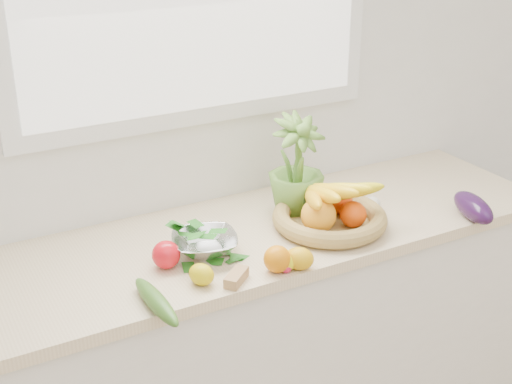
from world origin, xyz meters
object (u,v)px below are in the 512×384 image
apple (166,255)px  fruit_basket (329,212)px  eggplant (473,207)px  cucumber (156,301)px  potted_herb (296,165)px  colander_with_spinach (205,239)px

apple → fruit_basket: (0.58, -0.01, 0.01)m
apple → fruit_basket: size_ratio=0.19×
apple → eggplant: bearing=-10.5°
apple → fruit_basket: fruit_basket is taller
cucumber → potted_herb: 0.75m
potted_herb → eggplant: bearing=-34.1°
apple → eggplant: (1.04, -0.19, -0.00)m
apple → cucumber: 0.23m
potted_herb → fruit_basket: bearing=-77.2°
apple → cucumber: (-0.11, -0.20, -0.02)m
cucumber → fruit_basket: fruit_basket is taller
apple → potted_herb: bearing=15.0°
apple → fruit_basket: bearing=-0.9°
apple → colander_with_spinach: 0.13m
eggplant → cucumber: (-1.15, -0.01, -0.02)m
potted_herb → colander_with_spinach: size_ratio=1.40×
cucumber → eggplant: bearing=0.3°
apple → potted_herb: 0.57m
eggplant → colander_with_spinach: size_ratio=0.86×
apple → eggplant: size_ratio=0.40×
fruit_basket → eggplant: bearing=-21.6°
eggplant → fruit_basket: size_ratio=0.46×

